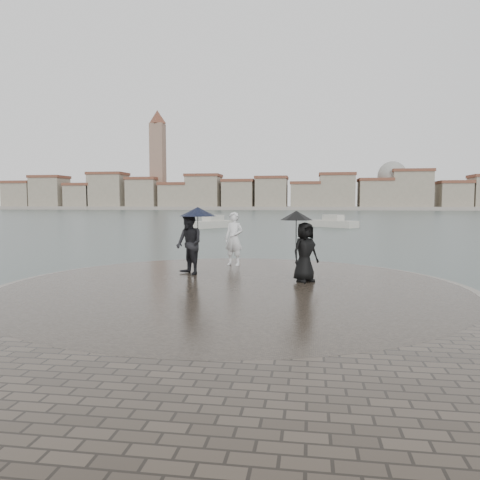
# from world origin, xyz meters

# --- Properties ---
(ground) EXTENTS (400.00, 400.00, 0.00)m
(ground) POSITION_xyz_m (0.00, 0.00, 0.00)
(ground) COLOR #2B3835
(ground) RESTS_ON ground
(kerb_ring) EXTENTS (12.50, 12.50, 0.32)m
(kerb_ring) POSITION_xyz_m (0.00, 3.50, 0.16)
(kerb_ring) COLOR gray
(kerb_ring) RESTS_ON ground
(quay_tip) EXTENTS (11.90, 11.90, 0.36)m
(quay_tip) POSITION_xyz_m (0.00, 3.50, 0.18)
(quay_tip) COLOR #2D261E
(quay_tip) RESTS_ON ground
(statue) EXTENTS (0.78, 0.65, 1.85)m
(statue) POSITION_xyz_m (-0.60, 7.36, 1.29)
(statue) COLOR silver
(statue) RESTS_ON quay_tip
(visitor_left) EXTENTS (1.38, 1.23, 2.04)m
(visitor_left) POSITION_xyz_m (-1.55, 5.15, 1.51)
(visitor_left) COLOR black
(visitor_left) RESTS_ON quay_tip
(visitor_right) EXTENTS (1.19, 1.02, 1.95)m
(visitor_right) POSITION_xyz_m (1.81, 4.34, 1.43)
(visitor_right) COLOR black
(visitor_right) RESTS_ON quay_tip
(far_skyline) EXTENTS (260.00, 20.00, 37.00)m
(far_skyline) POSITION_xyz_m (-6.29, 160.71, 5.61)
(far_skyline) COLOR gray
(far_skyline) RESTS_ON ground
(boats) EXTENTS (35.63, 8.98, 1.50)m
(boats) POSITION_xyz_m (6.49, 40.50, 0.38)
(boats) COLOR #B9B5A6
(boats) RESTS_ON ground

